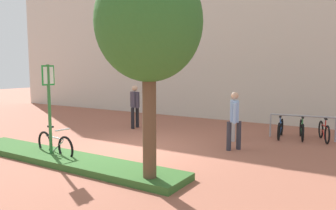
# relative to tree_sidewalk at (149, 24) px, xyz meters

# --- Properties ---
(ground_plane) EXTENTS (60.00, 60.00, 0.00)m
(ground_plane) POSITION_rel_tree_sidewalk_xyz_m (-2.21, 2.17, -3.27)
(ground_plane) COLOR #9E5B47
(building_facade) EXTENTS (28.00, 1.20, 10.00)m
(building_facade) POSITION_rel_tree_sidewalk_xyz_m (-2.21, 9.41, 1.73)
(building_facade) COLOR beige
(building_facade) RESTS_ON ground
(planter_strip) EXTENTS (7.00, 1.10, 0.16)m
(planter_strip) POSITION_rel_tree_sidewalk_xyz_m (-2.83, 0.19, -3.19)
(planter_strip) COLOR #336028
(planter_strip) RESTS_ON ground
(tree_sidewalk) EXTENTS (2.14, 2.14, 4.48)m
(tree_sidewalk) POSITION_rel_tree_sidewalk_xyz_m (0.00, 0.00, 0.00)
(tree_sidewalk) COLOR brown
(tree_sidewalk) RESTS_ON ground
(parking_sign_post) EXTENTS (0.08, 0.36, 2.50)m
(parking_sign_post) POSITION_rel_tree_sidewalk_xyz_m (-3.32, 0.19, -1.64)
(parking_sign_post) COLOR #2D7238
(parking_sign_post) RESTS_ON ground
(bike_at_sign) EXTENTS (1.67, 0.42, 0.86)m
(bike_at_sign) POSITION_rel_tree_sidewalk_xyz_m (-3.35, 0.35, -2.92)
(bike_at_sign) COLOR black
(bike_at_sign) RESTS_ON ground
(bike_rack_cluster) EXTENTS (2.09, 1.76, 0.83)m
(bike_rack_cluster) POSITION_rel_tree_sidewalk_xyz_m (1.90, 6.30, -2.92)
(bike_rack_cluster) COLOR #99999E
(bike_rack_cluster) RESTS_ON ground
(bollard_steel) EXTENTS (0.16, 0.16, 0.90)m
(bollard_steel) POSITION_rel_tree_sidewalk_xyz_m (0.01, 4.78, -2.82)
(bollard_steel) COLOR #ADADB2
(bollard_steel) RESTS_ON ground
(person_casual_tan) EXTENTS (0.37, 0.57, 1.72)m
(person_casual_tan) POSITION_rel_tree_sidewalk_xyz_m (0.45, 3.69, -2.28)
(person_casual_tan) COLOR #2D2D38
(person_casual_tan) RESTS_ON ground
(person_suited_navy) EXTENTS (0.54, 0.47, 1.72)m
(person_suited_navy) POSITION_rel_tree_sidewalk_xyz_m (-4.19, 4.99, -2.28)
(person_suited_navy) COLOR black
(person_suited_navy) RESTS_ON ground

